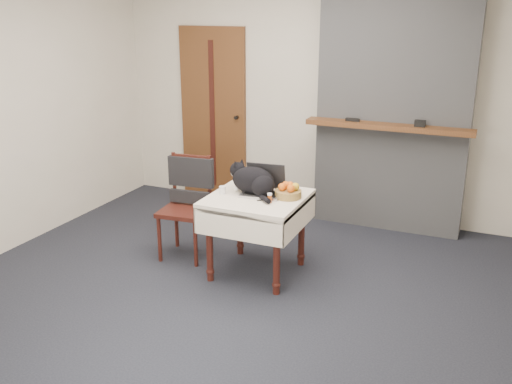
% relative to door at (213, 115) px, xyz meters
% --- Properties ---
extents(ground, '(4.50, 4.50, 0.00)m').
position_rel_door_xyz_m(ground, '(1.20, -1.97, -1.00)').
color(ground, black).
rests_on(ground, ground).
extents(room_shell, '(4.52, 4.01, 2.61)m').
position_rel_door_xyz_m(room_shell, '(1.20, -1.51, 0.76)').
color(room_shell, beige).
rests_on(room_shell, ground).
extents(door, '(0.82, 0.10, 2.00)m').
position_rel_door_xyz_m(door, '(0.00, 0.00, 0.00)').
color(door, brown).
rests_on(door, ground).
extents(chimney, '(1.62, 0.48, 2.60)m').
position_rel_door_xyz_m(chimney, '(2.10, -0.13, 0.30)').
color(chimney, gray).
rests_on(chimney, ground).
extents(side_table, '(0.78, 0.78, 0.70)m').
position_rel_door_xyz_m(side_table, '(1.30, -1.72, -0.41)').
color(side_table, '#3D1410').
rests_on(side_table, ground).
extents(laptop, '(0.36, 0.32, 0.25)m').
position_rel_door_xyz_m(laptop, '(1.33, -1.64, -0.24)').
color(laptop, '#B7B7BC').
rests_on(laptop, side_table).
extents(cat, '(0.50, 0.39, 0.27)m').
position_rel_door_xyz_m(cat, '(1.26, -1.68, -0.18)').
color(cat, black).
rests_on(cat, side_table).
extents(cream_jar, '(0.06, 0.06, 0.07)m').
position_rel_door_xyz_m(cream_jar, '(1.01, -1.78, -0.27)').
color(cream_jar, white).
rests_on(cream_jar, side_table).
extents(pill_bottle, '(0.04, 0.04, 0.08)m').
position_rel_door_xyz_m(pill_bottle, '(1.46, -1.83, -0.26)').
color(pill_bottle, '#B14915').
rests_on(pill_bottle, side_table).
extents(fruit_basket, '(0.22, 0.22, 0.13)m').
position_rel_door_xyz_m(fruit_basket, '(1.55, -1.65, -0.25)').
color(fruit_basket, olive).
rests_on(fruit_basket, side_table).
extents(desk_clutter, '(0.15, 0.09, 0.01)m').
position_rel_door_xyz_m(desk_clutter, '(1.45, -1.69, -0.30)').
color(desk_clutter, black).
rests_on(desk_clutter, side_table).
extents(chair, '(0.46, 0.45, 0.93)m').
position_rel_door_xyz_m(chair, '(0.56, -1.58, -0.40)').
color(chair, '#3D1410').
rests_on(chair, ground).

